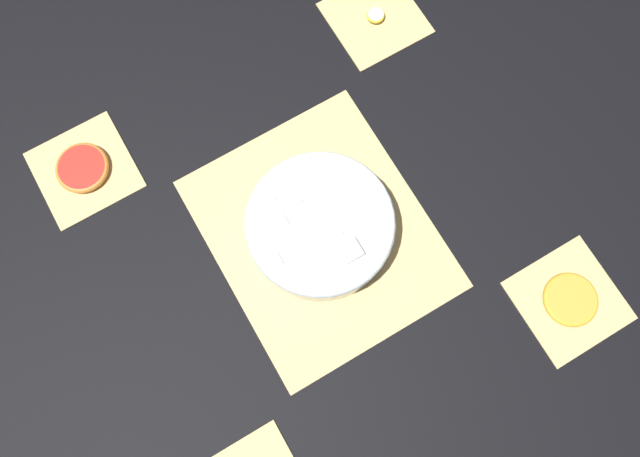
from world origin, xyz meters
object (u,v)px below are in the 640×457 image
(fruit_salad_bowl, at_px, (320,226))
(grapefruit_slice, at_px, (82,168))
(orange_slice_whole, at_px, (571,300))
(banana_coin_single, at_px, (376,15))

(fruit_salad_bowl, distance_m, grapefruit_slice, 0.42)
(orange_slice_whole, relative_size, banana_coin_single, 2.65)
(orange_slice_whole, xyz_separation_m, grapefruit_slice, (-0.61, -0.59, 0.00))
(banana_coin_single, xyz_separation_m, grapefruit_slice, (0.00, -0.59, 0.00))
(banana_coin_single, distance_m, grapefruit_slice, 0.59)
(orange_slice_whole, height_order, grapefruit_slice, grapefruit_slice)
(fruit_salad_bowl, distance_m, orange_slice_whole, 0.42)
(fruit_salad_bowl, xyz_separation_m, orange_slice_whole, (0.30, 0.29, -0.04))
(fruit_salad_bowl, bearing_deg, orange_slice_whole, 44.20)
(orange_slice_whole, xyz_separation_m, banana_coin_single, (-0.61, -0.00, -0.00))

